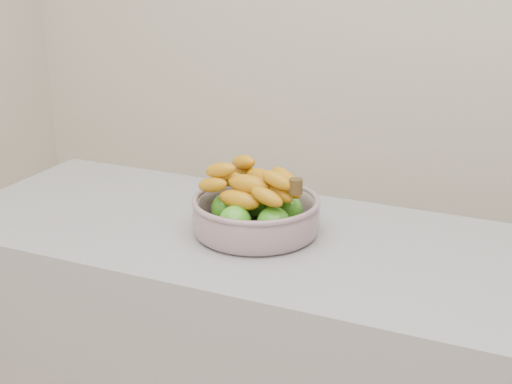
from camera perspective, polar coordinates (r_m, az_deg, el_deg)
fruit_bowl at (r=1.62m, az=-0.01°, el=-1.56°), size 0.29×0.29×0.16m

